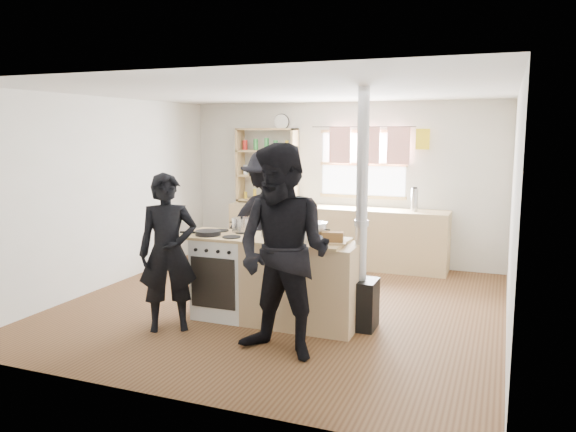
# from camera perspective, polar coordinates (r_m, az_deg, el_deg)

# --- Properties ---
(ground) EXTENTS (5.00, 5.00, 0.01)m
(ground) POSITION_cam_1_polar(r_m,az_deg,el_deg) (6.78, -0.63, -9.09)
(ground) COLOR brown
(ground) RESTS_ON ground
(back_counter) EXTENTS (3.40, 0.55, 0.90)m
(back_counter) POSITION_cam_1_polar(r_m,az_deg,el_deg) (8.71, 4.83, -2.03)
(back_counter) COLOR tan
(back_counter) RESTS_ON ground
(shelving_unit) EXTENTS (1.00, 0.28, 1.20)m
(shelving_unit) POSITION_cam_1_polar(r_m,az_deg,el_deg) (9.09, -2.16, 5.20)
(shelving_unit) COLOR tan
(shelving_unit) RESTS_ON back_counter
(thermos) EXTENTS (0.10, 0.10, 0.33)m
(thermos) POSITION_cam_1_polar(r_m,az_deg,el_deg) (8.36, 12.72, 1.61)
(thermos) COLOR silver
(thermos) RESTS_ON back_counter
(cooking_island) EXTENTS (1.97, 0.64, 0.93)m
(cooking_island) POSITION_cam_1_polar(r_m,az_deg,el_deg) (6.11, -1.30, -6.50)
(cooking_island) COLOR white
(cooking_island) RESTS_ON ground
(skillet_greens) EXTENTS (0.33, 0.33, 0.05)m
(skillet_greens) POSITION_cam_1_polar(r_m,az_deg,el_deg) (6.20, -8.12, -1.68)
(skillet_greens) COLOR black
(skillet_greens) RESTS_ON cooking_island
(roast_tray) EXTENTS (0.41, 0.32, 0.07)m
(roast_tray) POSITION_cam_1_polar(r_m,az_deg,el_deg) (6.03, -0.72, -1.77)
(roast_tray) COLOR silver
(roast_tray) RESTS_ON cooking_island
(stockpot_stove) EXTENTS (0.22, 0.22, 0.18)m
(stockpot_stove) POSITION_cam_1_polar(r_m,az_deg,el_deg) (6.34, -4.72, -0.91)
(stockpot_stove) COLOR silver
(stockpot_stove) RESTS_ON cooking_island
(stockpot_counter) EXTENTS (0.29, 0.29, 0.22)m
(stockpot_counter) POSITION_cam_1_polar(r_m,az_deg,el_deg) (5.82, 2.57, -1.59)
(stockpot_counter) COLOR #BDBDC0
(stockpot_counter) RESTS_ON cooking_island
(bread_board) EXTENTS (0.32, 0.26, 0.12)m
(bread_board) POSITION_cam_1_polar(r_m,az_deg,el_deg) (5.70, 4.53, -2.31)
(bread_board) COLOR tan
(bread_board) RESTS_ON cooking_island
(flue_heater) EXTENTS (0.35, 0.35, 2.50)m
(flue_heater) POSITION_cam_1_polar(r_m,az_deg,el_deg) (5.92, 7.38, -5.27)
(flue_heater) COLOR black
(flue_heater) RESTS_ON ground
(person_near_left) EXTENTS (0.72, 0.65, 1.64)m
(person_near_left) POSITION_cam_1_polar(r_m,az_deg,el_deg) (5.92, -12.09, -3.65)
(person_near_left) COLOR black
(person_near_left) RESTS_ON ground
(person_near_right) EXTENTS (1.07, 0.89, 1.96)m
(person_near_right) POSITION_cam_1_polar(r_m,az_deg,el_deg) (5.07, -0.47, -3.69)
(person_near_right) COLOR black
(person_near_right) RESTS_ON ground
(person_far) EXTENTS (1.35, 1.06, 1.83)m
(person_far) POSITION_cam_1_polar(r_m,az_deg,el_deg) (7.01, -2.00, -0.76)
(person_far) COLOR black
(person_far) RESTS_ON ground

